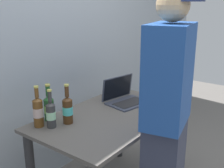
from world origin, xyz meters
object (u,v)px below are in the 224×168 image
(laptop, at_px, (125,97))
(beer_bottle_amber, at_px, (51,114))
(beer_bottle_green, at_px, (49,107))
(beer_bottle_dark, at_px, (68,109))
(person_figure, at_px, (166,126))
(beer_bottle_brown, at_px, (38,111))

(laptop, height_order, beer_bottle_amber, beer_bottle_amber)
(beer_bottle_green, bearing_deg, beer_bottle_dark, -72.35)
(person_figure, bearing_deg, beer_bottle_green, 103.89)
(beer_bottle_green, distance_m, beer_bottle_dark, 0.16)
(beer_bottle_amber, bearing_deg, beer_bottle_brown, 116.62)
(laptop, relative_size, person_figure, 0.23)
(beer_bottle_green, height_order, beer_bottle_amber, same)
(beer_bottle_dark, bearing_deg, beer_bottle_green, 107.65)
(laptop, bearing_deg, beer_bottle_green, 160.81)
(beer_bottle_amber, bearing_deg, laptop, -9.37)
(beer_bottle_green, xyz_separation_m, beer_bottle_amber, (-0.08, -0.11, -0.00))
(beer_bottle_amber, height_order, beer_bottle_dark, beer_bottle_dark)
(beer_bottle_green, xyz_separation_m, beer_bottle_brown, (-0.12, -0.02, 0.01))
(beer_bottle_green, relative_size, beer_bottle_brown, 0.93)
(beer_bottle_green, bearing_deg, person_figure, -76.11)
(beer_bottle_green, xyz_separation_m, beer_bottle_dark, (0.05, -0.15, 0.01))
(beer_bottle_green, bearing_deg, laptop, -19.19)
(beer_bottle_dark, bearing_deg, person_figure, -76.92)
(laptop, xyz_separation_m, beer_bottle_dark, (-0.62, 0.08, 0.06))
(beer_bottle_green, height_order, beer_bottle_dark, beer_bottle_dark)
(beer_bottle_amber, bearing_deg, beer_bottle_dark, -17.92)
(person_figure, bearing_deg, laptop, 53.95)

